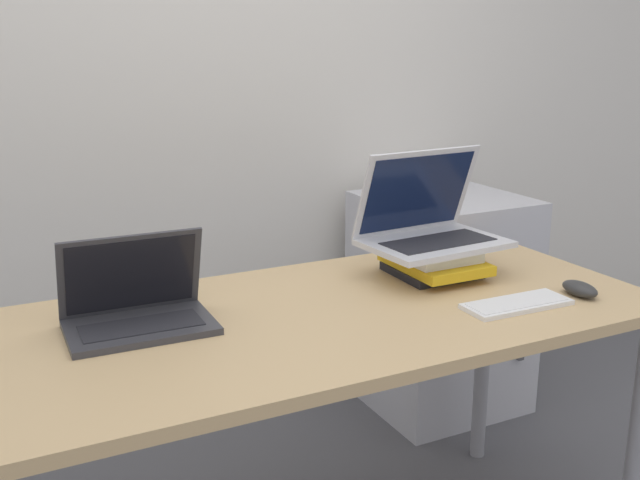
% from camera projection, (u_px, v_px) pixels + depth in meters
% --- Properties ---
extents(wall_back, '(8.00, 0.05, 2.70)m').
position_uv_depth(wall_back, '(179.00, 59.00, 2.63)').
color(wall_back, silver).
rests_on(wall_back, ground_plane).
extents(desk, '(1.67, 0.76, 0.78)m').
position_uv_depth(desk, '(324.00, 341.00, 1.84)').
color(desk, tan).
rests_on(desk, ground_plane).
extents(laptop_left, '(0.33, 0.22, 0.22)m').
position_uv_depth(laptop_left, '(137.00, 309.00, 1.71)').
color(laptop_left, '#333338').
rests_on(laptop_left, desk).
extents(book_stack, '(0.22, 0.28, 0.09)m').
position_uv_depth(book_stack, '(433.00, 260.00, 2.09)').
color(book_stack, black).
rests_on(book_stack, desk).
extents(laptop_on_books, '(0.40, 0.29, 0.26)m').
position_uv_depth(laptop_on_books, '(429.00, 226.00, 2.08)').
color(laptop_on_books, silver).
rests_on(laptop_on_books, book_stack).
extents(wireless_keyboard, '(0.28, 0.11, 0.01)m').
position_uv_depth(wireless_keyboard, '(517.00, 304.00, 1.85)').
color(wireless_keyboard, white).
rests_on(wireless_keyboard, desk).
extents(mouse, '(0.06, 0.11, 0.04)m').
position_uv_depth(mouse, '(580.00, 289.00, 1.92)').
color(mouse, '#2D2D2D').
rests_on(mouse, desk).
extents(mini_fridge, '(0.56, 0.56, 0.84)m').
position_uv_depth(mini_fridge, '(440.00, 302.00, 2.94)').
color(mini_fridge, silver).
rests_on(mini_fridge, ground_plane).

